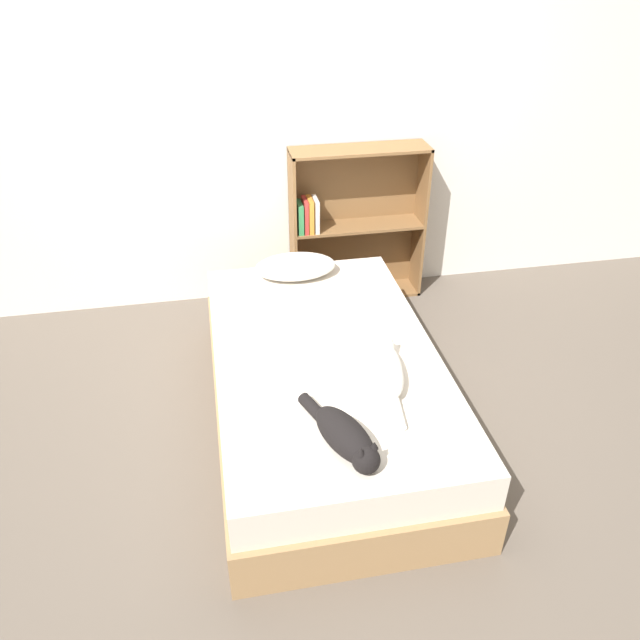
{
  "coord_description": "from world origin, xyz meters",
  "views": [
    {
      "loc": [
        -0.53,
        -2.64,
        2.41
      ],
      "look_at": [
        0.0,
        0.16,
        0.57
      ],
      "focal_mm": 35.0,
      "sensor_mm": 36.0,
      "label": 1
    }
  ],
  "objects_px": {
    "bookshelf": "(352,222)",
    "cat_dark": "(346,437)",
    "pillow": "(295,266)",
    "cat_light": "(388,365)",
    "bed": "(325,386)"
  },
  "relations": [
    {
      "from": "bookshelf",
      "to": "cat_dark",
      "type": "bearing_deg",
      "value": -103.71
    },
    {
      "from": "pillow",
      "to": "bookshelf",
      "type": "bearing_deg",
      "value": 47.29
    },
    {
      "from": "cat_light",
      "to": "pillow",
      "type": "bearing_deg",
      "value": 21.85
    },
    {
      "from": "pillow",
      "to": "bookshelf",
      "type": "distance_m",
      "value": 0.73
    },
    {
      "from": "bed",
      "to": "cat_light",
      "type": "height_order",
      "value": "cat_light"
    },
    {
      "from": "pillow",
      "to": "cat_light",
      "type": "xyz_separation_m",
      "value": [
        0.29,
        -1.12,
        -0.0
      ]
    },
    {
      "from": "bookshelf",
      "to": "cat_light",
      "type": "bearing_deg",
      "value": -96.87
    },
    {
      "from": "bed",
      "to": "pillow",
      "type": "xyz_separation_m",
      "value": [
        -0.03,
        0.86,
        0.3
      ]
    },
    {
      "from": "bed",
      "to": "cat_dark",
      "type": "height_order",
      "value": "cat_dark"
    },
    {
      "from": "pillow",
      "to": "cat_dark",
      "type": "relative_size",
      "value": 0.94
    },
    {
      "from": "bed",
      "to": "bookshelf",
      "type": "height_order",
      "value": "bookshelf"
    },
    {
      "from": "pillow",
      "to": "bookshelf",
      "type": "height_order",
      "value": "bookshelf"
    },
    {
      "from": "pillow",
      "to": "bookshelf",
      "type": "relative_size",
      "value": 0.46
    },
    {
      "from": "pillow",
      "to": "cat_dark",
      "type": "xyz_separation_m",
      "value": [
        -0.02,
        -1.58,
        0.0
      ]
    },
    {
      "from": "cat_dark",
      "to": "pillow",
      "type": "bearing_deg",
      "value": 157.66
    }
  ]
}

